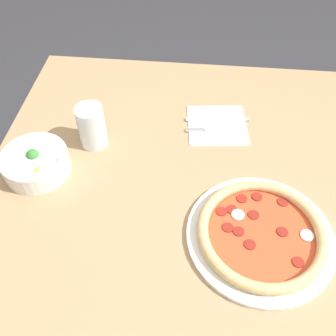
# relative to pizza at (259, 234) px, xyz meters

# --- Properties ---
(ground_plane) EXTENTS (8.00, 8.00, 0.00)m
(ground_plane) POSITION_rel_pizza_xyz_m (0.10, 0.17, -0.76)
(ground_plane) COLOR #333338
(dining_table) EXTENTS (1.16, 1.09, 0.74)m
(dining_table) POSITION_rel_pizza_xyz_m (0.10, 0.17, -0.11)
(dining_table) COLOR tan
(dining_table) RESTS_ON ground_plane
(pizza) EXTENTS (0.34, 0.34, 0.04)m
(pizza) POSITION_rel_pizza_xyz_m (0.00, 0.00, 0.00)
(pizza) COLOR white
(pizza) RESTS_ON dining_table
(bowl) EXTENTS (0.17, 0.17, 0.07)m
(bowl) POSITION_rel_pizza_xyz_m (0.15, 0.57, 0.02)
(bowl) COLOR white
(bowl) RESTS_ON dining_table
(napkin) EXTENTS (0.19, 0.19, 0.00)m
(napkin) POSITION_rel_pizza_xyz_m (0.37, 0.10, -0.02)
(napkin) COLOR white
(napkin) RESTS_ON dining_table
(fork) EXTENTS (0.03, 0.18, 0.00)m
(fork) POSITION_rel_pizza_xyz_m (0.35, 0.10, -0.01)
(fork) COLOR silver
(fork) RESTS_ON napkin
(knife) EXTENTS (0.03, 0.19, 0.01)m
(knife) POSITION_rel_pizza_xyz_m (0.39, 0.09, -0.01)
(knife) COLOR silver
(knife) RESTS_ON napkin
(glass) EXTENTS (0.08, 0.08, 0.12)m
(glass) POSITION_rel_pizza_xyz_m (0.27, 0.45, 0.04)
(glass) COLOR silver
(glass) RESTS_ON dining_table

